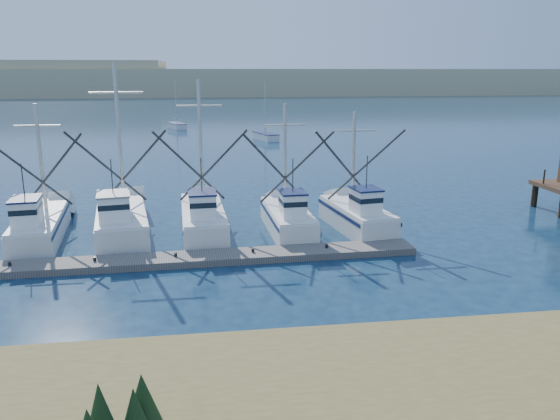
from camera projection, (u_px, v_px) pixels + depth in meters
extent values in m
plane|color=#0D1F39|center=(332.00, 307.00, 22.96)|extent=(500.00, 500.00, 0.00)
cube|color=#68625D|center=(156.00, 261.00, 27.91)|extent=(27.51, 2.75, 0.37)
cube|color=tan|center=(214.00, 82.00, 223.10)|extent=(360.00, 60.00, 10.00)
cube|color=silver|center=(41.00, 227.00, 32.09)|extent=(3.35, 8.76, 1.36)
cube|color=white|center=(27.00, 213.00, 29.64)|extent=(1.61, 2.23, 1.50)
cylinder|color=#B7B2A8|center=(41.00, 158.00, 32.52)|extent=(0.22, 0.22, 6.41)
cube|color=silver|center=(122.00, 223.00, 32.80)|extent=(4.08, 9.07, 1.47)
cube|color=white|center=(114.00, 208.00, 30.28)|extent=(1.94, 2.35, 1.50)
cylinder|color=#B7B2A8|center=(119.00, 136.00, 32.98)|extent=(0.22, 0.22, 8.61)
cube|color=silver|center=(203.00, 221.00, 33.34)|extent=(2.88, 8.60, 1.44)
cube|color=white|center=(202.00, 206.00, 30.89)|extent=(1.54, 2.14, 1.50)
cylinder|color=#B7B2A8|center=(201.00, 144.00, 33.60)|extent=(0.22, 0.22, 7.66)
cube|color=silver|center=(288.00, 221.00, 33.40)|extent=(2.58, 7.25, 1.35)
cube|color=white|center=(293.00, 206.00, 31.29)|extent=(1.40, 1.80, 1.50)
cylinder|color=#B7B2A8|center=(285.00, 156.00, 33.62)|extent=(0.22, 0.22, 6.33)
cube|color=silver|center=(356.00, 219.00, 33.84)|extent=(3.37, 7.15, 1.43)
cube|color=white|center=(366.00, 202.00, 31.78)|extent=(1.62, 1.86, 1.50)
cylinder|color=#B7B2A8|center=(353.00, 158.00, 34.07)|extent=(0.22, 0.22, 5.75)
cube|color=silver|center=(266.00, 137.00, 77.60)|extent=(3.30, 6.06, 0.90)
cylinder|color=#B7B2A8|center=(265.00, 108.00, 76.87)|extent=(0.12, 0.12, 7.20)
cube|color=silver|center=(177.00, 126.00, 92.07)|extent=(3.53, 5.63, 0.90)
cylinder|color=#B7B2A8|center=(176.00, 102.00, 91.35)|extent=(0.12, 0.12, 7.20)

